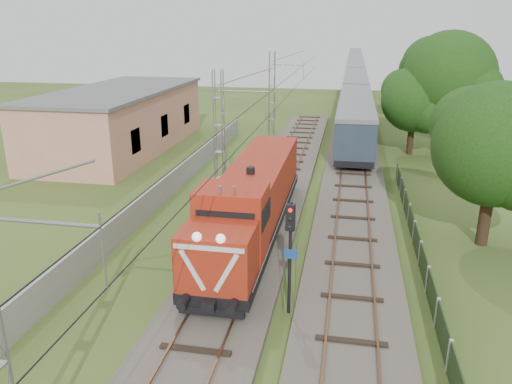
# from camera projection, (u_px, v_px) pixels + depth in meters

# --- Properties ---
(ground) EXTENTS (140.00, 140.00, 0.00)m
(ground) POSITION_uv_depth(u_px,v_px,m) (218.00, 312.00, 19.01)
(ground) COLOR #344A1C
(ground) RESTS_ON ground
(track_main) EXTENTS (4.20, 70.00, 0.45)m
(track_main) POSITION_uv_depth(u_px,v_px,m) (253.00, 235.00, 25.47)
(track_main) COLOR #6B6054
(track_main) RESTS_ON ground
(track_side) EXTENTS (4.20, 80.00, 0.45)m
(track_side) POSITION_uv_depth(u_px,v_px,m) (353.00, 171.00, 36.69)
(track_side) COLOR #6B6054
(track_side) RESTS_ON ground
(catenary) EXTENTS (3.31, 70.00, 8.00)m
(catenary) POSITION_uv_depth(u_px,v_px,m) (220.00, 138.00, 29.41)
(catenary) COLOR gray
(catenary) RESTS_ON ground
(boundary_wall) EXTENTS (0.25, 40.00, 1.50)m
(boundary_wall) POSITION_uv_depth(u_px,v_px,m) (166.00, 188.00, 31.08)
(boundary_wall) COLOR #9E9E99
(boundary_wall) RESTS_ON ground
(station_building) EXTENTS (8.40, 20.40, 5.22)m
(station_building) POSITION_uv_depth(u_px,v_px,m) (121.00, 119.00, 43.15)
(station_building) COLOR tan
(station_building) RESTS_ON ground
(fence) EXTENTS (0.12, 32.00, 1.20)m
(fence) POSITION_uv_depth(u_px,v_px,m) (428.00, 280.00, 20.20)
(fence) COLOR black
(fence) RESTS_ON ground
(locomotive) EXTENTS (2.81, 16.04, 4.07)m
(locomotive) POSITION_uv_depth(u_px,v_px,m) (252.00, 200.00, 24.74)
(locomotive) COLOR black
(locomotive) RESTS_ON ground
(coach_rake) EXTENTS (3.01, 112.61, 3.48)m
(coach_rake) POSITION_uv_depth(u_px,v_px,m) (355.00, 72.00, 87.49)
(coach_rake) COLOR black
(coach_rake) RESTS_ON ground
(signal_post) EXTENTS (0.49, 0.39, 4.48)m
(signal_post) POSITION_uv_depth(u_px,v_px,m) (290.00, 239.00, 17.93)
(signal_post) COLOR black
(signal_post) RESTS_ON ground
(tree_a) EXTENTS (6.20, 5.91, 8.04)m
(tree_a) POSITION_uv_depth(u_px,v_px,m) (498.00, 146.00, 23.28)
(tree_a) COLOR #3A2417
(tree_a) RESTS_ON ground
(tree_b) EXTENTS (7.75, 7.38, 10.05)m
(tree_b) POSITION_uv_depth(u_px,v_px,m) (450.00, 79.00, 40.07)
(tree_b) COLOR #3A2417
(tree_b) RESTS_ON ground
(tree_c) EXTENTS (5.63, 5.36, 7.30)m
(tree_c) POSITION_uv_depth(u_px,v_px,m) (415.00, 100.00, 40.69)
(tree_c) COLOR #3A2417
(tree_c) RESTS_ON ground
(tree_d) EXTENTS (6.35, 6.05, 8.24)m
(tree_d) POSITION_uv_depth(u_px,v_px,m) (429.00, 77.00, 52.62)
(tree_d) COLOR #3A2417
(tree_d) RESTS_ON ground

